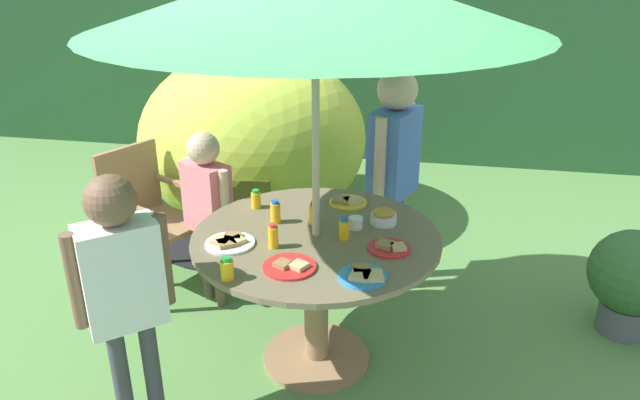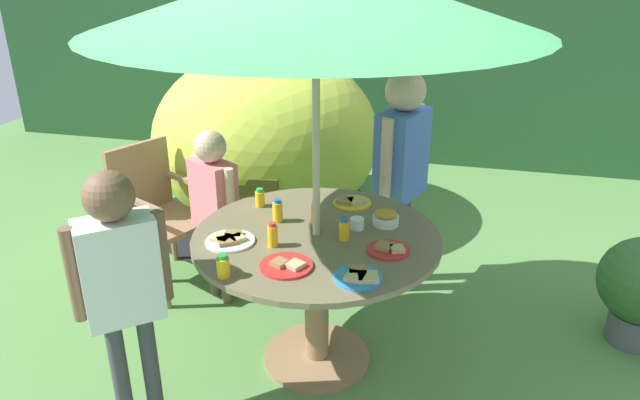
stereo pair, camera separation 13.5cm
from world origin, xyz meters
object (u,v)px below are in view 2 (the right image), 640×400
(plate_mid_right, at_px, (352,202))
(child_in_blue_shirt, at_px, (402,155))
(plate_mid_left, at_px, (389,249))
(juice_bottle_far_left, at_px, (316,214))
(plate_near_right, at_px, (359,276))
(child_in_pink_shirt, at_px, (214,196))
(juice_bottle_spot_a, at_px, (223,267))
(snack_bowl, at_px, (386,218))
(plate_far_right, at_px, (230,240))
(cup_near, at_px, (357,224))
(garden_table, at_px, (317,268))
(wooden_chair, at_px, (156,207))
(child_in_white_shirt, at_px, (120,270))
(juice_bottle_center_back, at_px, (278,211))
(dome_tent, at_px, (267,138))
(plate_back_edge, at_px, (287,265))
(juice_bottle_front_edge, at_px, (344,229))
(juice_bottle_near_left, at_px, (272,235))
(juice_bottle_center_front, at_px, (260,198))

(plate_mid_right, bearing_deg, child_in_blue_shirt, 65.10)
(child_in_blue_shirt, distance_m, plate_mid_left, 0.98)
(juice_bottle_far_left, bearing_deg, plate_near_right, -57.21)
(child_in_pink_shirt, distance_m, juice_bottle_spot_a, 1.04)
(snack_bowl, xyz_separation_m, juice_bottle_spot_a, (-0.61, -0.68, 0.01))
(juice_bottle_spot_a, bearing_deg, child_in_blue_shirt, 66.01)
(plate_far_right, bearing_deg, cup_near, 26.94)
(garden_table, bearing_deg, juice_bottle_spot_a, -120.92)
(snack_bowl, bearing_deg, wooden_chair, 165.74)
(child_in_white_shirt, bearing_deg, child_in_blue_shirt, 14.94)
(plate_mid_right, bearing_deg, wooden_chair, 172.48)
(juice_bottle_center_back, bearing_deg, wooden_chair, 153.88)
(dome_tent, xyz_separation_m, juice_bottle_far_left, (0.80, -1.59, 0.13))
(wooden_chair, distance_m, plate_mid_right, 1.35)
(plate_mid_left, distance_m, juice_bottle_far_left, 0.45)
(plate_near_right, distance_m, plate_back_edge, 0.33)
(plate_near_right, xyz_separation_m, plate_far_right, (-0.67, 0.19, 0.00))
(child_in_pink_shirt, distance_m, plate_back_edge, 1.05)
(garden_table, height_order, plate_mid_right, plate_mid_right)
(wooden_chair, bearing_deg, juice_bottle_front_edge, -88.19)
(plate_far_right, bearing_deg, juice_bottle_center_back, 60.84)
(child_in_blue_shirt, distance_m, juice_bottle_center_back, 0.96)
(plate_back_edge, height_order, plate_far_right, same)
(plate_near_right, relative_size, plate_mid_right, 1.02)
(plate_back_edge, bearing_deg, juice_bottle_near_left, 124.25)
(child_in_white_shirt, bearing_deg, dome_tent, 52.66)
(garden_table, height_order, snack_bowl, snack_bowl)
(child_in_white_shirt, relative_size, cup_near, 17.48)
(garden_table, bearing_deg, juice_bottle_near_left, -135.86)
(child_in_blue_shirt, height_order, juice_bottle_front_edge, child_in_blue_shirt)
(plate_near_right, bearing_deg, cup_near, 101.47)
(child_in_pink_shirt, height_order, plate_back_edge, child_in_pink_shirt)
(plate_near_right, relative_size, juice_bottle_far_left, 1.73)
(wooden_chair, bearing_deg, child_in_blue_shirt, -53.53)
(juice_bottle_center_back, relative_size, juice_bottle_spot_a, 1.16)
(garden_table, bearing_deg, cup_near, 31.23)
(juice_bottle_center_back, bearing_deg, juice_bottle_far_left, 4.82)
(plate_mid_right, bearing_deg, juice_bottle_spot_a, -113.50)
(garden_table, distance_m, wooden_chair, 1.35)
(juice_bottle_center_front, xyz_separation_m, juice_bottle_front_edge, (0.53, -0.28, 0.00))
(plate_far_right, relative_size, juice_bottle_near_left, 1.95)
(snack_bowl, xyz_separation_m, juice_bottle_near_left, (-0.49, -0.36, 0.02))
(garden_table, relative_size, snack_bowl, 9.12)
(cup_near, bearing_deg, plate_near_right, -78.53)
(cup_near, bearing_deg, plate_mid_left, -46.66)
(child_in_white_shirt, bearing_deg, cup_near, -1.68)
(wooden_chair, bearing_deg, plate_near_right, -96.84)
(plate_near_right, height_order, juice_bottle_near_left, juice_bottle_near_left)
(snack_bowl, bearing_deg, plate_back_edge, -124.19)
(plate_mid_left, relative_size, juice_bottle_center_back, 1.63)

